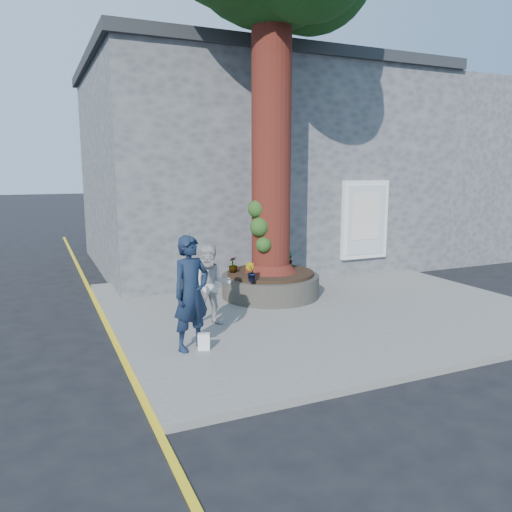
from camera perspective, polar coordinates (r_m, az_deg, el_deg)
name	(u,v)px	position (r m, az deg, el deg)	size (l,w,h in m)	color
ground	(278,329)	(9.93, 2.50, -8.38)	(120.00, 120.00, 0.00)	black
pavement	(317,306)	(11.45, 7.01, -5.64)	(9.00, 8.00, 0.12)	slate
yellow_line	(111,335)	(10.00, -16.23, -8.63)	(0.10, 30.00, 0.01)	yellow
stone_shop	(250,168)	(17.02, -0.74, 10.06)	(10.30, 8.30, 6.30)	#4C4F51
neighbour_shop	(432,172)	(21.48, 19.52, 9.05)	(6.00, 8.00, 6.00)	#4C4F51
planter	(270,284)	(11.89, 1.66, -3.23)	(2.30, 2.30, 0.60)	black
man	(191,293)	(8.34, -7.42, -4.25)	(0.70, 0.46, 1.93)	#121D32
woman	(211,285)	(9.64, -5.15, -3.36)	(0.77, 0.60, 1.58)	#B3AFAB
shopping_bag	(204,342)	(8.53, -5.98, -9.70)	(0.20, 0.12, 0.28)	white
plant_a	(290,257)	(12.71, 3.92, -0.14)	(0.19, 0.13, 0.36)	gray
plant_b	(251,272)	(10.75, -0.63, -1.83)	(0.23, 0.22, 0.42)	gray
plant_c	(233,265)	(11.70, -2.65, -0.98)	(0.21, 0.21, 0.37)	gray
plant_d	(286,257)	(12.92, 3.44, -0.11)	(0.27, 0.24, 0.30)	gray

